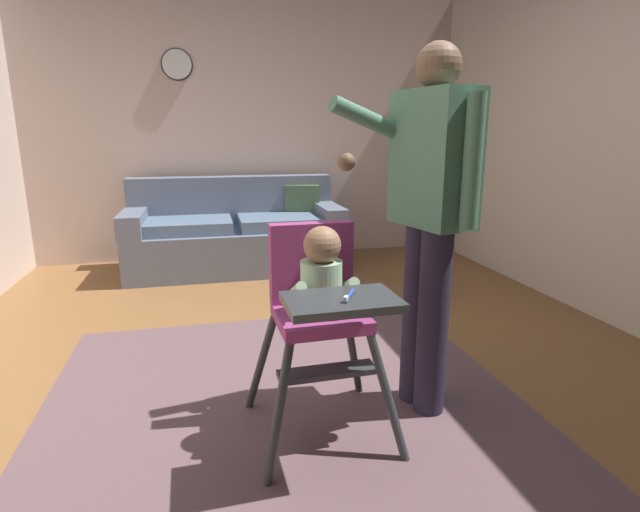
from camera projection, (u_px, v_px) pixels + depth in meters
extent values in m
cube|color=brown|center=(311.00, 385.00, 2.66)|extent=(5.90, 7.24, 0.10)
cube|color=beige|center=(251.00, 128.00, 5.02)|extent=(5.10, 0.06, 2.66)
cube|color=beige|center=(638.00, 124.00, 3.10)|extent=(0.06, 6.24, 2.66)
cube|color=#644A4F|center=(288.00, 415.00, 2.28)|extent=(2.28, 2.47, 0.01)
cube|color=slate|center=(236.00, 249.00, 4.70)|extent=(1.97, 0.84, 0.40)
cube|color=slate|center=(232.00, 200.00, 4.90)|extent=(1.97, 0.22, 0.46)
cube|color=slate|center=(134.00, 222.00, 4.42)|extent=(0.20, 0.84, 0.20)
cube|color=slate|center=(327.00, 214.00, 4.82)|extent=(0.20, 0.84, 0.20)
cube|color=slate|center=(189.00, 225.00, 4.49)|extent=(0.77, 0.60, 0.11)
cube|color=slate|center=(280.00, 222.00, 4.68)|extent=(0.77, 0.60, 0.11)
cube|color=#4C6B47|center=(302.00, 202.00, 4.94)|extent=(0.35, 0.17, 0.34)
cylinder|color=#32373B|center=(279.00, 413.00, 1.84)|extent=(0.17, 0.17, 0.52)
cylinder|color=#32373B|center=(388.00, 397.00, 1.95)|extent=(0.17, 0.17, 0.52)
cylinder|color=#32373B|center=(261.00, 362.00, 2.26)|extent=(0.17, 0.17, 0.52)
cylinder|color=#32373B|center=(353.00, 351.00, 2.37)|extent=(0.17, 0.17, 0.52)
cube|color=#963674|center=(320.00, 317.00, 2.04)|extent=(0.37, 0.37, 0.05)
cube|color=#963674|center=(311.00, 262.00, 2.13)|extent=(0.36, 0.08, 0.35)
cube|color=#32373B|center=(342.00, 302.00, 1.73)|extent=(0.41, 0.27, 0.03)
cube|color=#32373B|center=(327.00, 372.00, 1.98)|extent=(0.40, 0.11, 0.02)
cylinder|color=#ABD3A7|center=(321.00, 287.00, 1.99)|extent=(0.17, 0.17, 0.22)
sphere|color=#997051|center=(322.00, 245.00, 1.93)|extent=(0.15, 0.15, 0.15)
cylinder|color=#ABD3A7|center=(298.00, 290.00, 1.92)|extent=(0.05, 0.15, 0.10)
cylinder|color=#ABD3A7|center=(349.00, 286.00, 1.97)|extent=(0.05, 0.15, 0.10)
cylinder|color=blue|center=(349.00, 295.00, 1.73)|extent=(0.07, 0.12, 0.01)
cube|color=white|center=(346.00, 298.00, 1.67)|extent=(0.02, 0.03, 0.02)
cylinder|color=#2B2439|center=(417.00, 314.00, 2.33)|extent=(0.14, 0.14, 0.88)
cylinder|color=#2B2439|center=(433.00, 323.00, 2.23)|extent=(0.14, 0.14, 0.88)
cube|color=#4A7A60|center=(434.00, 159.00, 2.10)|extent=(0.28, 0.43, 0.57)
sphere|color=brown|center=(439.00, 65.00, 2.01)|extent=(0.19, 0.19, 0.19)
cylinder|color=#4A7A60|center=(379.00, 124.00, 2.16)|extent=(0.48, 0.17, 0.23)
sphere|color=brown|center=(346.00, 162.00, 2.13)|extent=(0.08, 0.08, 0.08)
cylinder|color=#4A7A60|center=(473.00, 162.00, 1.89)|extent=(0.07, 0.07, 0.52)
sphere|color=gold|center=(429.00, 282.00, 3.93)|extent=(0.24, 0.24, 0.24)
cylinder|color=white|center=(177.00, 64.00, 4.68)|extent=(0.27, 0.03, 0.27)
cylinder|color=black|center=(177.00, 65.00, 4.70)|extent=(0.30, 0.02, 0.30)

